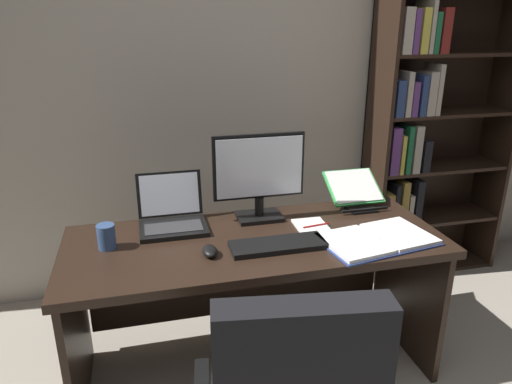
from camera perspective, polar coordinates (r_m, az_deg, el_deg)
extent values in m
cube|color=#A89E8E|center=(2.94, -4.28, 15.70)|extent=(5.05, 0.12, 2.89)
cube|color=black|center=(2.17, -0.08, -6.06)|extent=(1.71, 0.69, 0.04)
cube|color=black|center=(2.33, -20.88, -15.91)|extent=(0.03, 0.63, 0.69)
cube|color=black|center=(2.64, 17.81, -10.96)|extent=(0.03, 0.63, 0.69)
cube|color=black|center=(2.60, -1.80, -9.55)|extent=(1.59, 0.03, 0.48)
cube|color=black|center=(3.07, 14.59, 8.90)|extent=(0.02, 0.32, 2.20)
cube|color=black|center=(3.59, 27.59, 8.83)|extent=(0.02, 0.32, 2.20)
cube|color=black|center=(3.44, 20.14, 9.46)|extent=(0.93, 0.01, 2.20)
cube|color=black|center=(3.66, 19.41, -8.02)|extent=(0.88, 0.30, 0.02)
cube|color=maroon|center=(3.36, 14.35, -6.99)|extent=(0.04, 0.20, 0.30)
cube|color=gold|center=(3.41, 15.24, -7.56)|extent=(0.06, 0.20, 0.21)
cube|color=navy|center=(3.43, 15.94, -7.19)|extent=(0.03, 0.22, 0.23)
cube|color=black|center=(3.51, 20.09, -2.77)|extent=(0.88, 0.30, 0.02)
cube|color=olive|center=(3.23, 14.99, -1.76)|extent=(0.06, 0.21, 0.23)
cube|color=black|center=(3.26, 15.65, -1.06)|extent=(0.03, 0.25, 0.29)
cube|color=olive|center=(3.27, 16.65, -0.93)|extent=(0.05, 0.22, 0.30)
cube|color=gray|center=(3.31, 17.36, -1.66)|extent=(0.03, 0.20, 0.21)
cube|color=black|center=(3.32, 18.26, -0.80)|extent=(0.05, 0.21, 0.30)
cube|color=black|center=(3.39, 20.82, 2.91)|extent=(0.88, 0.30, 0.02)
cube|color=#512D66|center=(3.11, 15.72, 5.03)|extent=(0.06, 0.20, 0.30)
cube|color=gold|center=(3.13, 16.60, 4.59)|extent=(0.03, 0.18, 0.25)
cube|color=#195633|center=(3.15, 17.30, 5.12)|extent=(0.03, 0.19, 0.30)
cube|color=gray|center=(3.20, 17.92, 5.27)|extent=(0.05, 0.24, 0.30)
cube|color=black|center=(3.25, 18.87, 4.53)|extent=(0.05, 0.25, 0.21)
cube|color=black|center=(3.31, 21.60, 8.92)|extent=(0.88, 0.30, 0.02)
cube|color=navy|center=(3.03, 16.30, 10.90)|extent=(0.05, 0.18, 0.22)
cube|color=gray|center=(3.07, 17.08, 11.39)|extent=(0.03, 0.22, 0.27)
cube|color=#512D66|center=(3.09, 17.86, 10.78)|extent=(0.04, 0.19, 0.21)
cube|color=navy|center=(3.13, 18.58, 11.18)|extent=(0.04, 0.24, 0.24)
cube|color=gray|center=(3.15, 19.62, 11.25)|extent=(0.06, 0.20, 0.26)
cube|color=gray|center=(3.16, 20.47, 11.60)|extent=(0.03, 0.19, 0.30)
cube|color=black|center=(3.27, 22.44, 15.16)|extent=(0.88, 0.30, 0.02)
cube|color=gray|center=(3.02, 16.91, 18.14)|extent=(0.06, 0.22, 0.26)
cube|color=#512D66|center=(3.03, 17.98, 17.95)|extent=(0.04, 0.19, 0.25)
cube|color=gold|center=(3.07, 18.79, 17.95)|extent=(0.05, 0.21, 0.25)
cube|color=gray|center=(3.09, 19.63, 18.31)|extent=(0.03, 0.20, 0.30)
cube|color=#195633|center=(3.11, 20.09, 17.60)|extent=(0.03, 0.21, 0.23)
cube|color=maroon|center=(3.14, 21.06, 17.72)|extent=(0.06, 0.20, 0.25)
cube|color=black|center=(2.37, 0.38, -2.98)|extent=(0.22, 0.16, 0.02)
cylinder|color=black|center=(2.34, 0.39, -1.74)|extent=(0.04, 0.04, 0.09)
cube|color=black|center=(2.28, 0.34, 3.13)|extent=(0.45, 0.02, 0.32)
cube|color=white|center=(2.27, 0.47, 2.98)|extent=(0.42, 0.00, 0.29)
cube|color=black|center=(2.27, -9.93, -4.32)|extent=(0.31, 0.23, 0.02)
cube|color=#2D2D30|center=(2.25, -9.91, -4.21)|extent=(0.27, 0.13, 0.00)
cube|color=black|center=(2.36, -10.39, -0.24)|extent=(0.31, 0.06, 0.22)
cube|color=white|center=(2.35, -10.39, -0.25)|extent=(0.28, 0.04, 0.20)
cube|color=black|center=(2.08, 2.67, -6.41)|extent=(0.42, 0.15, 0.02)
ellipsoid|color=black|center=(2.01, -5.59, -7.11)|extent=(0.06, 0.10, 0.04)
cube|color=black|center=(2.53, 12.55, -1.98)|extent=(0.14, 0.12, 0.01)
cube|color=black|center=(2.49, 13.02, -2.10)|extent=(0.25, 0.01, 0.01)
cube|color=green|center=(2.59, 11.65, 0.61)|extent=(0.28, 0.22, 0.13)
cube|color=white|center=(2.59, 11.71, 0.76)|extent=(0.26, 0.20, 0.12)
cube|color=navy|center=(2.13, 11.63, -6.34)|extent=(0.30, 0.34, 0.01)
cube|color=navy|center=(2.27, 16.89, -5.09)|extent=(0.30, 0.34, 0.01)
cube|color=white|center=(2.12, 11.65, -6.05)|extent=(0.28, 0.32, 0.02)
cube|color=white|center=(2.27, 16.92, -4.81)|extent=(0.28, 0.32, 0.02)
cylinder|color=#B7B7BC|center=(2.19, 14.37, -5.51)|extent=(0.06, 0.28, 0.02)
cube|color=white|center=(2.27, 6.82, -4.26)|extent=(0.16, 0.21, 0.01)
cylinder|color=maroon|center=(2.28, 7.30, -4.00)|extent=(0.14, 0.03, 0.01)
cylinder|color=#334C7A|center=(2.15, -17.61, -5.16)|extent=(0.08, 0.08, 0.11)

